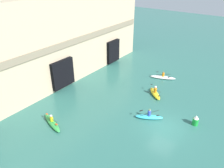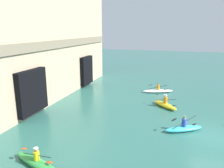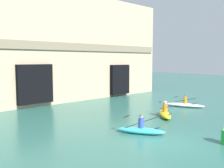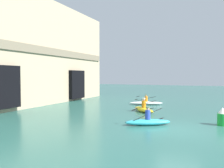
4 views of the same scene
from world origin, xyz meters
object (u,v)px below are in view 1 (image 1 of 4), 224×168
(kayak_green, at_px, (52,122))
(kayak_white, at_px, (163,77))
(kayak_yellow, at_px, (155,93))
(marker_buoy, at_px, (196,120))
(kayak_cyan, at_px, (149,117))

(kayak_green, xyz_separation_m, kayak_white, (15.98, -4.54, -0.03))
(kayak_yellow, bearing_deg, kayak_green, 107.16)
(kayak_white, bearing_deg, kayak_green, -128.23)
(kayak_white, xyz_separation_m, kayak_yellow, (-4.71, -1.15, 0.05))
(kayak_yellow, bearing_deg, marker_buoy, -161.55)
(kayak_green, distance_m, kayak_cyan, 9.89)
(kayak_cyan, bearing_deg, kayak_green, 11.86)
(kayak_white, relative_size, kayak_yellow, 1.37)
(kayak_green, bearing_deg, kayak_cyan, 60.07)
(kayak_white, xyz_separation_m, kayak_cyan, (-9.33, -2.78, 0.03))
(kayak_white, distance_m, kayak_cyan, 9.74)
(kayak_yellow, distance_m, marker_buoy, 6.45)
(kayak_cyan, height_order, kayak_yellow, kayak_yellow)
(kayak_cyan, distance_m, marker_buoy, 4.59)
(kayak_white, height_order, kayak_cyan, kayak_cyan)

